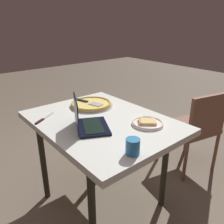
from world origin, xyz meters
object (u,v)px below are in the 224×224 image
Objects in this scene: table_knife at (43,119)px; drink_cup at (133,146)px; laptop at (87,122)px; dining_table at (102,128)px; pizza_tray at (91,104)px; chair_near at (195,126)px; pizza_plate at (147,123)px.

drink_cup reaches higher than table_knife.
dining_table is at bearing 109.22° from laptop.
drink_cup is (0.78, -0.27, 0.03)m from pizza_tray.
laptop is at bearing -38.34° from pizza_tray.
pizza_tray is 4.01× the size of drink_cup.
table_knife is (-0.34, -0.17, -0.05)m from laptop.
laptop is 1.22m from chair_near.
laptop is (0.06, -0.17, 0.12)m from dining_table.
dining_table is 3.20× the size of laptop.
pizza_tray is at bearing 91.32° from table_knife.
drink_cup is at bearing 1.55° from laptop.
pizza_tray reaches higher than dining_table.
laptop is 0.43m from drink_cup.
pizza_tray is (-0.58, -0.09, 0.00)m from pizza_plate.
chair_near is at bearing 69.35° from table_knife.
table_knife reaches higher than dining_table.
laptop is 0.39m from table_knife.
chair_near is (0.22, 0.99, -0.20)m from dining_table.
table_knife is at bearing -110.65° from chair_near.
pizza_tray is 1.07m from chair_near.
dining_table is 0.22m from laptop.
drink_cup reaches higher than pizza_tray.
chair_near is at bearing 59.86° from pizza_tray.
pizza_plate is at bearing 8.74° from pizza_tray.
laptop is 0.45m from pizza_tray.
laptop reaches higher than pizza_tray.
drink_cup is at bearing 13.43° from table_knife.
laptop is at bearing -121.41° from pizza_plate.
drink_cup reaches higher than pizza_plate.
pizza_plate is 0.78m from table_knife.
table_knife is 1.46m from chair_near.
pizza_plate is at bearing 58.59° from laptop.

